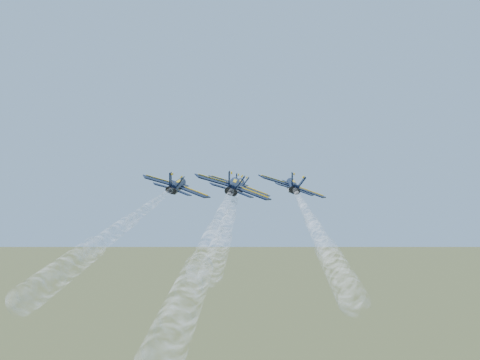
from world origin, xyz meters
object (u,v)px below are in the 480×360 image
(jet_lead, at_px, (240,185))
(jet_right, at_px, (292,186))
(jet_slot, at_px, (233,186))
(jet_left, at_px, (177,186))

(jet_lead, relative_size, jet_right, 1.00)
(jet_lead, bearing_deg, jet_right, -47.10)
(jet_right, relative_size, jet_slot, 1.00)
(jet_left, relative_size, jet_slot, 1.00)
(jet_left, relative_size, jet_right, 1.00)
(jet_lead, xyz_separation_m, jet_left, (-7.47, -13.36, 0.00))
(jet_slot, bearing_deg, jet_lead, 88.56)
(jet_lead, distance_m, jet_slot, 23.28)
(jet_lead, distance_m, jet_left, 15.31)
(jet_lead, height_order, jet_slot, same)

